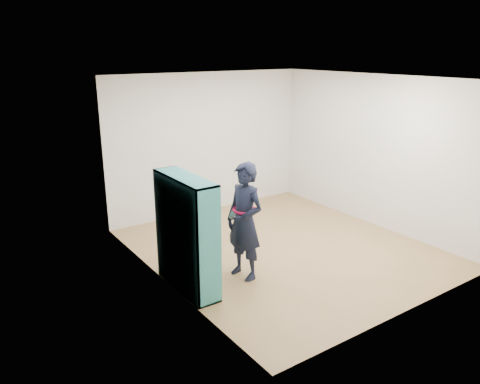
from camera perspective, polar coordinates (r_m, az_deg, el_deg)
floor at (r=7.42m, az=5.31°, el=-6.83°), size 4.50×4.50×0.00m
ceiling at (r=6.79m, az=5.92°, el=13.64°), size 4.50×4.50×0.00m
wall_left at (r=5.94m, az=-9.34°, el=0.23°), size 0.02×4.50×2.60m
wall_right at (r=8.39m, az=16.15°, el=4.76°), size 0.02×4.50×2.60m
wall_back at (r=8.79m, az=-3.92°, el=5.93°), size 4.00×0.02×2.60m
wall_front at (r=5.54m, az=20.71°, el=-1.95°), size 4.00×0.02×2.60m
bookshelf at (r=5.97m, az=-6.67°, el=-5.37°), size 0.33×1.13×1.51m
person at (r=6.22m, az=0.58°, el=-3.59°), size 0.49×0.65×1.60m
smartphone at (r=6.14m, az=-0.96°, el=-2.85°), size 0.06×0.10×0.14m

